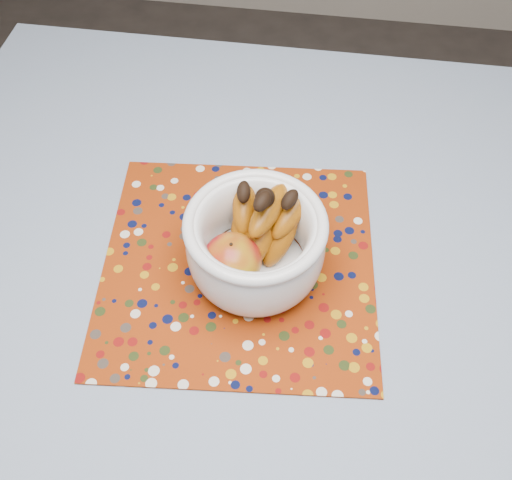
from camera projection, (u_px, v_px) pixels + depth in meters
table at (266, 339)px, 0.97m from camera, size 1.20×1.20×0.75m
tablecloth at (267, 314)px, 0.90m from camera, size 1.32×1.32×0.01m
placemat at (239, 264)px, 0.95m from camera, size 0.47×0.47×0.00m
fruit_bowl at (258, 239)px, 0.89m from camera, size 0.22×0.21×0.17m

